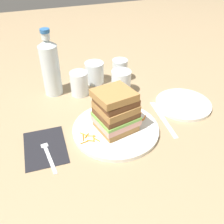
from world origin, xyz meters
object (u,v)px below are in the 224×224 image
object	(u,v)px
main_plate	(115,129)
empty_tumbler_2	(79,83)
side_plate	(183,104)
fork	(47,151)
water_bottle	(50,67)
sandwich	(115,111)
juice_glass	(121,84)
knife	(164,120)
napkin_dark	(45,147)
empty_tumbler_1	(120,70)
empty_tumbler_0	(94,73)

from	to	relation	value
main_plate	empty_tumbler_2	bearing A→B (deg)	101.69
main_plate	side_plate	distance (m)	0.28
fork	water_bottle	distance (m)	0.34
sandwich	juice_glass	size ratio (longest dim) A/B	1.51
juice_glass	water_bottle	world-z (taller)	water_bottle
main_plate	fork	xyz separation A→B (m)	(-0.22, -0.02, -0.00)
water_bottle	side_plate	distance (m)	0.50
fork	juice_glass	bearing A→B (deg)	36.02
knife	empty_tumbler_2	world-z (taller)	empty_tumbler_2
water_bottle	empty_tumbler_2	bearing A→B (deg)	-24.23
napkin_dark	empty_tumbler_2	bearing A→B (deg)	56.39
napkin_dark	empty_tumbler_2	size ratio (longest dim) A/B	1.80
side_plate	empty_tumbler_2	bearing A→B (deg)	148.68
empty_tumbler_1	napkin_dark	bearing A→B (deg)	-139.14
main_plate	water_bottle	distance (m)	0.34
main_plate	napkin_dark	world-z (taller)	main_plate
main_plate	juice_glass	bearing A→B (deg)	64.31
water_bottle	empty_tumbler_0	xyz separation A→B (m)	(0.17, 0.03, -0.07)
napkin_dark	empty_tumbler_1	size ratio (longest dim) A/B	1.83
knife	water_bottle	world-z (taller)	water_bottle
water_bottle	empty_tumbler_2	world-z (taller)	water_bottle
juice_glass	water_bottle	bearing A→B (deg)	160.60
knife	fork	bearing A→B (deg)	-176.97
juice_glass	side_plate	bearing A→B (deg)	-41.18
knife	empty_tumbler_2	distance (m)	0.34
fork	empty_tumbler_0	world-z (taller)	empty_tumbler_0
empty_tumbler_2	water_bottle	bearing A→B (deg)	155.77
main_plate	juice_glass	size ratio (longest dim) A/B	2.97
knife	side_plate	distance (m)	0.12
napkin_dark	knife	bearing A→B (deg)	-0.25
main_plate	sandwich	bearing A→B (deg)	155.23
empty_tumbler_2	empty_tumbler_1	bearing A→B (deg)	15.60
sandwich	empty_tumbler_1	bearing A→B (deg)	66.44
sandwich	knife	world-z (taller)	sandwich
juice_glass	side_plate	xyz separation A→B (m)	(0.18, -0.16, -0.03)
main_plate	side_plate	bearing A→B (deg)	10.07
main_plate	sandwich	xyz separation A→B (m)	(-0.00, 0.00, 0.07)
side_plate	juice_glass	bearing A→B (deg)	138.82
empty_tumbler_0	fork	bearing A→B (deg)	-125.43
juice_glass	empty_tumbler_0	bearing A→B (deg)	122.29
main_plate	empty_tumbler_0	xyz separation A→B (m)	(0.03, 0.32, 0.04)
juice_glass	empty_tumbler_2	size ratio (longest dim) A/B	1.00
water_bottle	empty_tumbler_0	world-z (taller)	water_bottle
sandwich	empty_tumbler_0	bearing A→B (deg)	84.94
main_plate	empty_tumbler_2	distance (m)	0.26
knife	empty_tumbler_2	size ratio (longest dim) A/B	2.21
side_plate	fork	bearing A→B (deg)	-171.65
main_plate	napkin_dark	size ratio (longest dim) A/B	1.65
juice_glass	empty_tumbler_2	xyz separation A→B (m)	(-0.15, 0.04, 0.01)
main_plate	empty_tumbler_1	xyz separation A→B (m)	(0.13, 0.30, 0.04)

